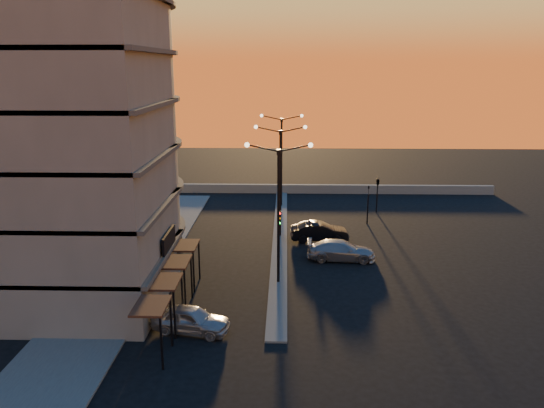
{
  "coord_description": "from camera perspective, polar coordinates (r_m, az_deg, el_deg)",
  "views": [
    {
      "loc": [
        0.47,
        -33.13,
        14.21
      ],
      "look_at": [
        -0.57,
        5.38,
        4.09
      ],
      "focal_mm": 35.0,
      "sensor_mm": 36.0,
      "label": 1
    }
  ],
  "objects": [
    {
      "name": "ground",
      "position": [
        36.05,
        0.68,
        -8.5
      ],
      "size": [
        120.0,
        120.0,
        0.0
      ],
      "primitive_type": "plane",
      "color": "black",
      "rests_on": "ground"
    },
    {
      "name": "sidewalk_west",
      "position": [
        41.22,
        -14.06,
        -5.83
      ],
      "size": [
        5.0,
        40.0,
        0.12
      ],
      "primitive_type": "cube",
      "color": "#535350",
      "rests_on": "ground"
    },
    {
      "name": "median",
      "position": [
        45.4,
        0.88,
        -3.45
      ],
      "size": [
        1.2,
        36.0,
        0.12
      ],
      "primitive_type": "cube",
      "color": "#535350",
      "rests_on": "ground"
    },
    {
      "name": "parapet",
      "position": [
        60.72,
        2.95,
        1.64
      ],
      "size": [
        44.0,
        0.5,
        1.0
      ],
      "primitive_type": "cube",
      "color": "slate",
      "rests_on": "ground"
    },
    {
      "name": "building",
      "position": [
        36.26,
        -22.34,
        9.99
      ],
      "size": [
        14.35,
        17.08,
        25.0
      ],
      "color": "#69655C",
      "rests_on": "ground"
    },
    {
      "name": "streetlamp_near",
      "position": [
        34.24,
        0.71,
        0.13
      ],
      "size": [
        4.32,
        0.32,
        9.51
      ],
      "color": "black",
      "rests_on": "ground"
    },
    {
      "name": "streetlamp_mid",
      "position": [
        43.99,
        0.9,
        3.41
      ],
      "size": [
        4.32,
        0.32,
        9.51
      ],
      "color": "black",
      "rests_on": "ground"
    },
    {
      "name": "streetlamp_far",
      "position": [
        53.83,
        1.03,
        5.49
      ],
      "size": [
        4.32,
        0.32,
        9.51
      ],
      "color": "black",
      "rests_on": "ground"
    },
    {
      "name": "traffic_light_main",
      "position": [
        37.74,
        0.76,
        -2.75
      ],
      "size": [
        0.28,
        0.44,
        4.25
      ],
      "color": "black",
      "rests_on": "ground"
    },
    {
      "name": "signal_east_a",
      "position": [
        49.28,
        10.28,
        0.04
      ],
      "size": [
        0.13,
        0.16,
        3.6
      ],
      "color": "black",
      "rests_on": "ground"
    },
    {
      "name": "signal_east_b",
      "position": [
        53.1,
        11.31,
        2.34
      ],
      "size": [
        0.42,
        1.99,
        3.6
      ],
      "color": "black",
      "rests_on": "ground"
    },
    {
      "name": "car_hatchback",
      "position": [
        29.99,
        -8.73,
        -12.17
      ],
      "size": [
        4.6,
        2.62,
        1.47
      ],
      "primitive_type": "imported",
      "rotation": [
        0.0,
        0.0,
        1.36
      ],
      "color": "#989A9F",
      "rests_on": "ground"
    },
    {
      "name": "car_sedan",
      "position": [
        44.33,
        5.11,
        -2.98
      ],
      "size": [
        4.87,
        1.99,
        1.57
      ],
      "primitive_type": "imported",
      "rotation": [
        0.0,
        0.0,
        1.64
      ],
      "color": "black",
      "rests_on": "ground"
    },
    {
      "name": "car_wagon",
      "position": [
        40.26,
        7.45,
        -4.96
      ],
      "size": [
        5.22,
        2.36,
        1.48
      ],
      "primitive_type": "imported",
      "rotation": [
        0.0,
        0.0,
        1.52
      ],
      "color": "#94979B",
      "rests_on": "ground"
    }
  ]
}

